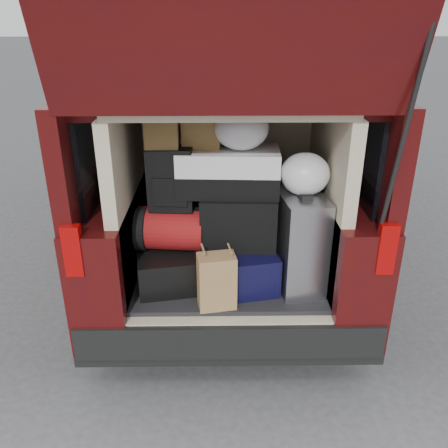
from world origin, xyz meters
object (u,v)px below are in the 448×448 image
at_px(navy_hardshell, 233,262).
at_px(backpack, 171,178).
at_px(silver_roller, 299,242).
at_px(black_hardshell, 170,261).
at_px(red_duffel, 171,228).
at_px(black_soft_case, 238,220).
at_px(twotone_duffel, 228,171).
at_px(kraft_bag, 217,281).

distance_m(navy_hardshell, backpack, 0.70).
relative_size(silver_roller, backpack, 1.60).
distance_m(navy_hardshell, silver_roller, 0.47).
bearing_deg(black_hardshell, backpack, -45.71).
height_order(red_duffel, backpack, backpack).
relative_size(red_duffel, black_soft_case, 0.89).
xyz_separation_m(navy_hardshell, twotone_duffel, (-0.03, 0.06, 0.62)).
height_order(black_hardshell, red_duffel, red_duffel).
bearing_deg(navy_hardshell, black_hardshell, 163.64).
relative_size(kraft_bag, backpack, 0.88).
height_order(black_soft_case, twotone_duffel, twotone_duffel).
xyz_separation_m(black_hardshell, kraft_bag, (0.32, -0.36, 0.05)).
bearing_deg(twotone_duffel, navy_hardshell, -58.42).
distance_m(silver_roller, black_soft_case, 0.41).
relative_size(black_hardshell, twotone_duffel, 0.95).
bearing_deg(black_soft_case, red_duffel, -177.91).
relative_size(backpack, twotone_duffel, 0.63).
xyz_separation_m(black_hardshell, black_soft_case, (0.46, -0.04, 0.32)).
bearing_deg(red_duffel, twotone_duffel, 13.89).
bearing_deg(kraft_bag, navy_hardshell, 61.85).
distance_m(black_hardshell, navy_hardshell, 0.42).
distance_m(black_hardshell, backpack, 0.60).
xyz_separation_m(silver_roller, red_duffel, (-0.82, 0.09, 0.06)).
bearing_deg(navy_hardshell, black_soft_case, -8.77).
bearing_deg(black_soft_case, kraft_bag, -111.41).
bearing_deg(kraft_bag, black_soft_case, 56.49).
distance_m(red_duffel, backpack, 0.34).
distance_m(kraft_bag, twotone_duffel, 0.69).
bearing_deg(red_duffel, black_hardshell, 126.56).
xyz_separation_m(black_soft_case, twotone_duffel, (-0.07, 0.05, 0.31)).
height_order(navy_hardshell, black_soft_case, black_soft_case).
bearing_deg(navy_hardshell, kraft_bag, -119.35).
distance_m(silver_roller, red_duffel, 0.83).
relative_size(black_hardshell, red_duffel, 1.40).
distance_m(silver_roller, kraft_bag, 0.59).
relative_size(navy_hardshell, kraft_bag, 1.73).
relative_size(kraft_bag, twotone_duffel, 0.55).
height_order(black_hardshell, navy_hardshell, navy_hardshell).
relative_size(red_duffel, backpack, 1.08).
height_order(navy_hardshell, red_duffel, red_duffel).
bearing_deg(black_hardshell, silver_roller, -18.52).
bearing_deg(silver_roller, twotone_duffel, 155.00).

